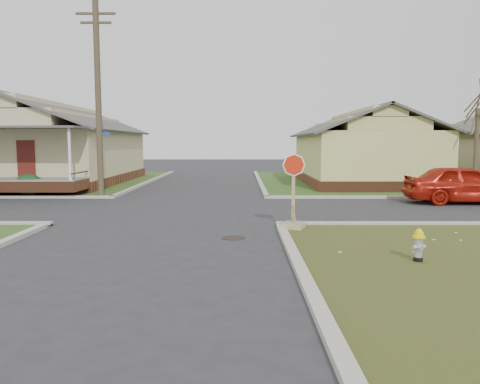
{
  "coord_description": "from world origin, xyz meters",
  "views": [
    {
      "loc": [
        2.42,
        -12.97,
        2.58
      ],
      "look_at": [
        2.37,
        1.0,
        1.1
      ],
      "focal_mm": 35.0,
      "sensor_mm": 36.0,
      "label": 1
    }
  ],
  "objects_px": {
    "stop_sign": "(293,212)",
    "fire_hydrant": "(419,243)",
    "utility_pole": "(98,97)",
    "red_sedan": "(464,184)"
  },
  "relations": [
    {
      "from": "utility_pole",
      "to": "stop_sign",
      "type": "relative_size",
      "value": 4.06
    },
    {
      "from": "fire_hydrant",
      "to": "red_sedan",
      "type": "relative_size",
      "value": 0.15
    },
    {
      "from": "utility_pole",
      "to": "fire_hydrant",
      "type": "height_order",
      "value": "utility_pole"
    },
    {
      "from": "utility_pole",
      "to": "red_sedan",
      "type": "relative_size",
      "value": 1.87
    },
    {
      "from": "utility_pole",
      "to": "fire_hydrant",
      "type": "distance_m",
      "value": 16.48
    },
    {
      "from": "utility_pole",
      "to": "stop_sign",
      "type": "bearing_deg",
      "value": -45.19
    },
    {
      "from": "utility_pole",
      "to": "fire_hydrant",
      "type": "bearing_deg",
      "value": -49.2
    },
    {
      "from": "stop_sign",
      "to": "fire_hydrant",
      "type": "bearing_deg",
      "value": -38.71
    },
    {
      "from": "utility_pole",
      "to": "red_sedan",
      "type": "xyz_separation_m",
      "value": [
        16.09,
        -2.02,
        -3.84
      ]
    },
    {
      "from": "utility_pole",
      "to": "red_sedan",
      "type": "distance_m",
      "value": 16.66
    }
  ]
}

